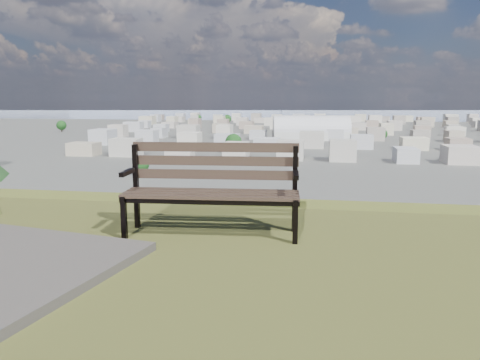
# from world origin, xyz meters

# --- Properties ---
(park_bench) EXTENTS (2.03, 0.78, 1.04)m
(park_bench) POSITION_xyz_m (-0.82, 2.62, 25.59)
(park_bench) COLOR #3B2F22
(park_bench) RESTS_ON hilltop_mesa
(arena) EXTENTS (50.49, 27.29, 20.26)m
(arena) POSITION_xyz_m (-4.36, 301.59, 4.78)
(arena) COLOR silver
(arena) RESTS_ON ground
(city_blocks) EXTENTS (395.00, 361.00, 7.00)m
(city_blocks) POSITION_xyz_m (0.00, 394.44, 3.50)
(city_blocks) COLOR beige
(city_blocks) RESTS_ON ground
(city_trees) EXTENTS (406.52, 387.20, 9.98)m
(city_trees) POSITION_xyz_m (-26.39, 319.00, 4.83)
(city_trees) COLOR #382C1C
(city_trees) RESTS_ON ground
(bay_water) EXTENTS (2400.00, 700.00, 0.12)m
(bay_water) POSITION_xyz_m (0.00, 900.00, 0.00)
(bay_water) COLOR #8590AA
(bay_water) RESTS_ON ground
(far_hills) EXTENTS (2050.00, 340.00, 60.00)m
(far_hills) POSITION_xyz_m (-60.92, 1402.93, 25.47)
(far_hills) COLOR #8C98AD
(far_hills) RESTS_ON ground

